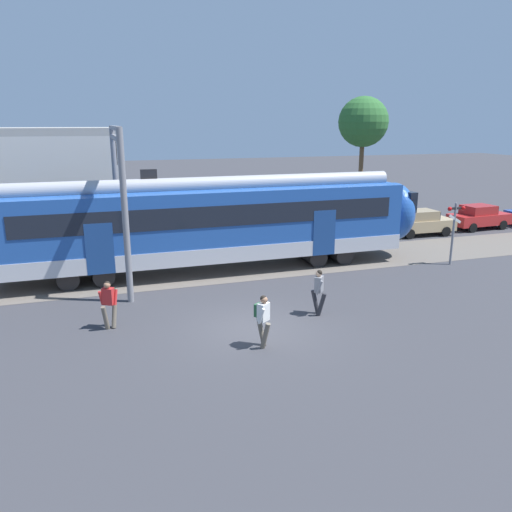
# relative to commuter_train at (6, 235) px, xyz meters

# --- Properties ---
(ground_plane) EXTENTS (160.00, 160.00, 0.00)m
(ground_plane) POSITION_rel_commuter_train_xyz_m (8.28, -7.16, -2.25)
(ground_plane) COLOR #38383D
(commuter_train) EXTENTS (38.05, 3.07, 4.73)m
(commuter_train) POSITION_rel_commuter_train_xyz_m (0.00, 0.00, 0.00)
(commuter_train) COLOR silver
(commuter_train) RESTS_ON ground
(pedestrian_red) EXTENTS (0.66, 0.57, 1.67)m
(pedestrian_red) POSITION_rel_commuter_train_xyz_m (3.71, -5.65, -1.26)
(pedestrian_red) COLOR #6B6051
(pedestrian_red) RESTS_ON ground
(pedestrian_white) EXTENTS (0.51, 0.71, 1.67)m
(pedestrian_white) POSITION_rel_commuter_train_xyz_m (8.09, -8.55, -1.26)
(pedestrian_white) COLOR #6B6051
(pedestrian_white) RESTS_ON ground
(pedestrian_grey) EXTENTS (0.45, 0.67, 1.67)m
(pedestrian_grey) POSITION_rel_commuter_train_xyz_m (10.83, -6.65, -1.29)
(pedestrian_grey) COLOR #28282D
(pedestrian_grey) RESTS_ON ground
(parked_car_tan) EXTENTS (4.04, 1.83, 1.54)m
(parked_car_tan) POSITION_rel_commuter_train_xyz_m (22.29, 3.40, -1.47)
(parked_car_tan) COLOR tan
(parked_car_tan) RESTS_ON ground
(parked_car_red) EXTENTS (4.08, 1.92, 1.54)m
(parked_car_red) POSITION_rel_commuter_train_xyz_m (27.04, 3.85, -1.47)
(parked_car_red) COLOR #B22323
(parked_car_red) RESTS_ON ground
(catenary_gantry) EXTENTS (0.24, 6.64, 6.53)m
(catenary_gantry) POSITION_rel_commuter_train_xyz_m (4.55, 0.00, 2.06)
(catenary_gantry) COLOR gray
(catenary_gantry) RESTS_ON ground
(crossing_signal) EXTENTS (0.96, 0.21, 3.00)m
(crossing_signal) POSITION_rel_commuter_train_xyz_m (19.70, -2.67, -0.24)
(crossing_signal) COLOR gray
(crossing_signal) RESTS_ON ground
(street_tree_right) EXTENTS (3.50, 3.50, 8.47)m
(street_tree_right) POSITION_rel_commuter_train_xyz_m (21.90, 10.24, 4.41)
(street_tree_right) COLOR brown
(street_tree_right) RESTS_ON ground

